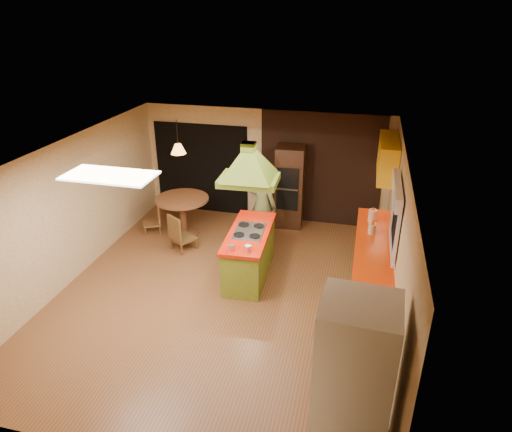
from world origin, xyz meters
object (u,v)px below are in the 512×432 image
(canister_large, at_px, (373,216))
(wall_oven, at_px, (290,187))
(refrigerator, at_px, (353,378))
(man, at_px, (262,205))
(kitchen_island, at_px, (249,253))
(dining_table, at_px, (183,209))

(canister_large, bearing_deg, wall_oven, 142.11)
(refrigerator, bearing_deg, canister_large, 91.14)
(man, relative_size, wall_oven, 0.95)
(refrigerator, height_order, wall_oven, refrigerator)
(refrigerator, relative_size, wall_oven, 1.06)
(kitchen_island, relative_size, dining_table, 1.60)
(man, distance_m, canister_large, 2.19)
(kitchen_island, height_order, refrigerator, refrigerator)
(kitchen_island, bearing_deg, canister_large, 19.51)
(kitchen_island, distance_m, dining_table, 2.19)
(kitchen_island, distance_m, canister_large, 2.35)
(refrigerator, relative_size, dining_table, 1.72)
(refrigerator, bearing_deg, kitchen_island, 124.84)
(man, bearing_deg, dining_table, 19.91)
(dining_table, xyz_separation_m, canister_large, (3.89, -0.39, 0.44))
(dining_table, bearing_deg, canister_large, -5.70)
(man, relative_size, canister_large, 7.65)
(canister_large, bearing_deg, dining_table, 174.30)
(canister_large, bearing_deg, refrigerator, -91.96)
(kitchen_island, xyz_separation_m, man, (-0.05, 1.23, 0.42))
(kitchen_island, height_order, canister_large, canister_large)
(kitchen_island, bearing_deg, wall_oven, 78.77)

